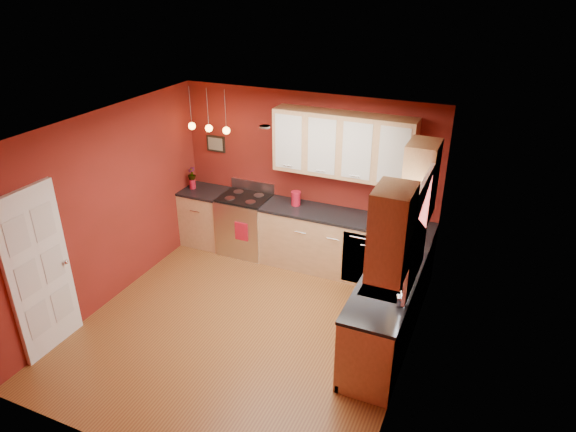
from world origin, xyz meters
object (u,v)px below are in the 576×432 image
at_px(gas_range, 245,224).
at_px(sink, 387,285).
at_px(coffee_maker, 404,213).
at_px(red_canister, 296,198).
at_px(soap_pump, 400,299).

relative_size(gas_range, sink, 1.59).
bearing_deg(coffee_maker, red_canister, -165.98).
xyz_separation_m(red_canister, soap_pump, (2.00, -1.92, -0.03)).
distance_m(red_canister, coffee_maker, 1.61).
bearing_deg(coffee_maker, gas_range, -165.70).
relative_size(gas_range, coffee_maker, 3.74).
bearing_deg(coffee_maker, sink, -73.14).
distance_m(coffee_maker, soap_pump, 2.04).
bearing_deg(gas_range, coffee_maker, 3.41).
relative_size(red_canister, soap_pump, 1.29).
bearing_deg(soap_pump, sink, 121.71).
xyz_separation_m(sink, soap_pump, (0.22, -0.36, 0.11)).
bearing_deg(coffee_maker, soap_pump, -68.02).
height_order(gas_range, soap_pump, gas_range).
xyz_separation_m(coffee_maker, soap_pump, (0.39, -2.00, -0.05)).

